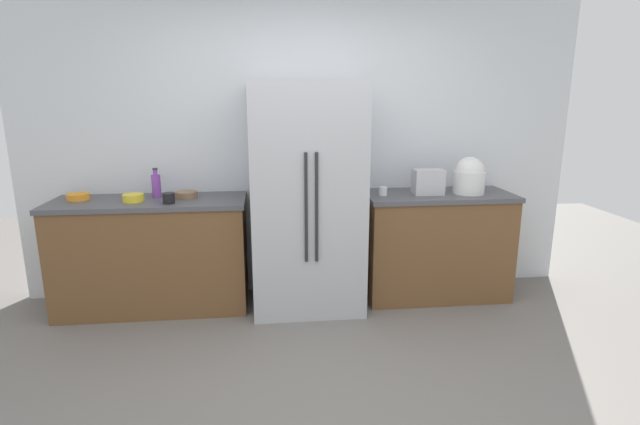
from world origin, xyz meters
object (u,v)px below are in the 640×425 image
object	(u,v)px
toaster	(428,182)
cup_b	(169,198)
bottle_a	(156,185)
bowl_b	(186,195)
bowl_a	(133,198)
rice_cooker	(469,177)
bowl_c	(78,197)
refrigerator	(307,198)
cup_a	(383,191)

from	to	relation	value
toaster	cup_b	distance (m)	2.14
bottle_a	bowl_b	size ratio (longest dim) A/B	1.34
cup_b	bowl_a	xyz separation A→B (m)	(-0.30, 0.10, -0.01)
toaster	rice_cooker	world-z (taller)	rice_cooker
cup_b	bowl_c	size ratio (longest dim) A/B	0.54
toaster	cup_b	bearing A→B (deg)	-176.64
bowl_b	bowl_c	size ratio (longest dim) A/B	1.03
bowl_a	bowl_b	size ratio (longest dim) A/B	0.90
toaster	bowl_a	distance (m)	2.44
toaster	bowl_b	world-z (taller)	toaster
refrigerator	cup_a	bearing A→B (deg)	3.70
rice_cooker	bowl_b	world-z (taller)	rice_cooker
bowl_a	rice_cooker	bearing A→B (deg)	0.37
bottle_a	bowl_b	bearing A→B (deg)	-12.27
bowl_c	bowl_a	bearing A→B (deg)	-14.07
cup_b	toaster	bearing A→B (deg)	3.36
cup_b	bowl_b	size ratio (longest dim) A/B	0.52
cup_a	cup_b	xyz separation A→B (m)	(-1.74, -0.12, 0.01)
toaster	cup_a	distance (m)	0.40
refrigerator	bottle_a	world-z (taller)	refrigerator
refrigerator	bottle_a	size ratio (longest dim) A/B	7.66
bottle_a	cup_a	bearing A→B (deg)	-4.16
rice_cooker	bowl_b	distance (m)	2.40
bowl_a	bowl_c	xyz separation A→B (m)	(-0.46, 0.12, -0.00)
refrigerator	bowl_c	bearing A→B (deg)	175.62
refrigerator	cup_a	world-z (taller)	refrigerator
toaster	bowl_a	xyz separation A→B (m)	(-2.43, -0.03, -0.08)
cup_b	bowl_b	bearing A→B (deg)	62.16
toaster	bowl_b	size ratio (longest dim) A/B	1.40
rice_cooker	cup_b	distance (m)	2.50
bottle_a	toaster	bearing A→B (deg)	-3.20
refrigerator	cup_b	xyz separation A→B (m)	(-1.10, -0.07, 0.04)
refrigerator	cup_b	distance (m)	1.10
toaster	bottle_a	distance (m)	2.29
refrigerator	bowl_c	distance (m)	1.86
toaster	refrigerator	bearing A→B (deg)	-177.18
bowl_b	bottle_a	bearing A→B (deg)	167.73
refrigerator	bottle_a	distance (m)	1.26
rice_cooker	bowl_a	distance (m)	2.80
bottle_a	cup_a	world-z (taller)	bottle_a
rice_cooker	cup_a	bearing A→B (deg)	-179.80
bottle_a	bowl_a	bearing A→B (deg)	-134.92
bottle_a	bowl_a	distance (m)	0.23
bowl_b	refrigerator	bearing A→B (deg)	-7.18
bowl_b	bowl_a	bearing A→B (deg)	-166.15
refrigerator	bowl_c	size ratio (longest dim) A/B	10.64
toaster	bowl_c	distance (m)	2.90
cup_a	bowl_a	distance (m)	2.04
bowl_c	cup_a	bearing A→B (deg)	-2.30
cup_b	bottle_a	bearing A→B (deg)	119.41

